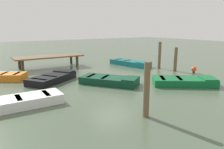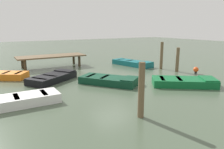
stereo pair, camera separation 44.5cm
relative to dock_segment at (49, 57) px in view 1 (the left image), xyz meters
The scene contains 12 objects.
ground_plane 6.51m from the dock_segment, 72.50° to the right, with size 80.00×80.00×0.00m, color #475642.
dock_segment is the anchor object (origin of this frame).
rowboat_white 8.81m from the dock_segment, 117.48° to the right, with size 4.09×1.31×0.46m.
rowboat_dark_green 6.98m from the dock_segment, 78.88° to the right, with size 3.03×3.45×0.46m.
rowboat_orange 4.40m from the dock_segment, 149.30° to the right, with size 3.04×2.62×0.46m.
rowboat_teal 6.65m from the dock_segment, 24.50° to the right, with size 1.98×3.78×0.46m.
rowboat_green 10.46m from the dock_segment, 63.10° to the right, with size 3.59×3.17×0.46m.
rowboat_black 4.69m from the dock_segment, 105.37° to the right, with size 3.33×2.81×0.46m.
mooring_piling_mid_left 9.75m from the dock_segment, 40.95° to the right, with size 0.23×0.23×1.75m, color brown.
mooring_piling_near_left 8.69m from the dock_segment, 35.81° to the right, with size 0.23×0.23×2.08m, color brown.
mooring_piling_center 11.41m from the dock_segment, 90.21° to the right, with size 0.23×0.23×2.03m, color brown.
marker_buoy 10.98m from the dock_segment, 44.13° to the right, with size 0.36×0.36×0.48m.
Camera 1 is at (-7.05, -10.71, 3.23)m, focal length 34.49 mm.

